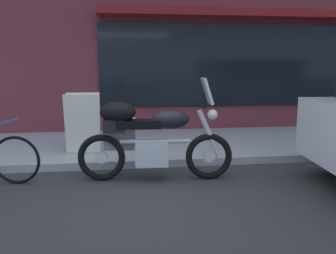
# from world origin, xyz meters

# --- Properties ---
(ground_plane) EXTENTS (80.00, 80.00, 0.00)m
(ground_plane) POSITION_xyz_m (0.00, 0.00, 0.00)
(ground_plane) COLOR #313131
(touring_motorcycle) EXTENTS (2.11, 0.78, 1.40)m
(touring_motorcycle) POSITION_xyz_m (0.02, 0.86, 0.61)
(touring_motorcycle) COLOR black
(touring_motorcycle) RESTS_ON ground_plane
(sandwich_board_sign) EXTENTS (0.55, 0.42, 0.98)m
(sandwich_board_sign) POSITION_xyz_m (-0.93, 2.04, 0.62)
(sandwich_board_sign) COLOR silver
(sandwich_board_sign) RESTS_ON sidewalk_curb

